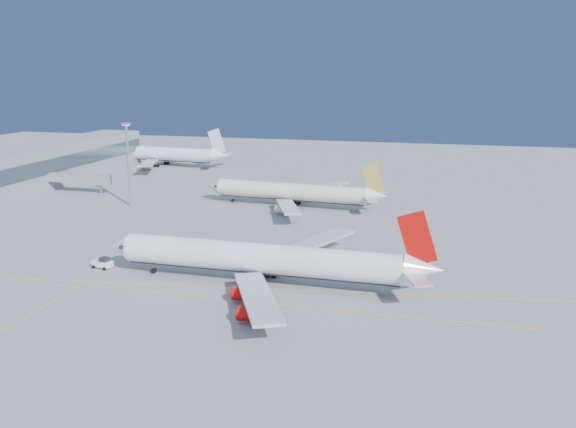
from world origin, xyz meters
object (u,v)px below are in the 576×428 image
object	(u,v)px
airliner_etihad	(294,192)
pushback_tug	(103,263)
airliner_virgin	(267,260)
airliner_third	(162,154)
light_mast	(128,157)

from	to	relation	value
airliner_etihad	pushback_tug	distance (m)	76.35
airliner_virgin	airliner_etihad	distance (m)	73.89
airliner_virgin	airliner_third	distance (m)	166.69
light_mast	airliner_etihad	bearing A→B (deg)	12.84
pushback_tug	airliner_etihad	bearing A→B (deg)	81.95
pushback_tug	light_mast	world-z (taller)	light_mast
airliner_virgin	airliner_third	bearing A→B (deg)	124.10
light_mast	airliner_third	bearing A→B (deg)	108.62
airliner_virgin	pushback_tug	xyz separation A→B (m)	(-38.25, 1.02, -4.13)
airliner_etihad	pushback_tug	world-z (taller)	airliner_etihad
airliner_virgin	pushback_tug	distance (m)	38.48
airliner_third	pushback_tug	bearing A→B (deg)	-63.72
pushback_tug	light_mast	distance (m)	66.87
airliner_etihad	airliner_third	world-z (taller)	airliner_third
airliner_etihad	pushback_tug	size ratio (longest dim) A/B	12.42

